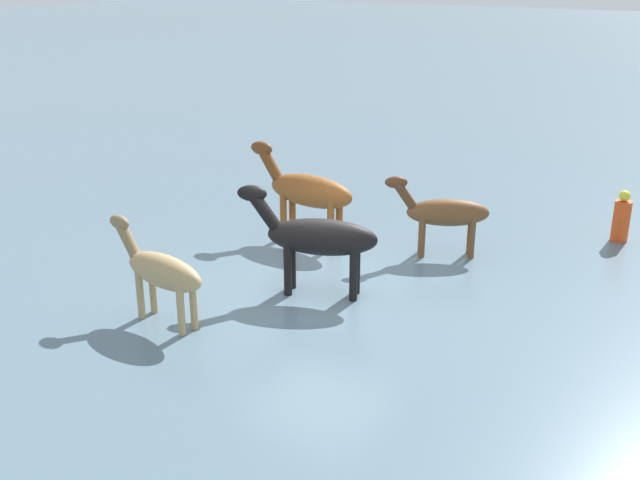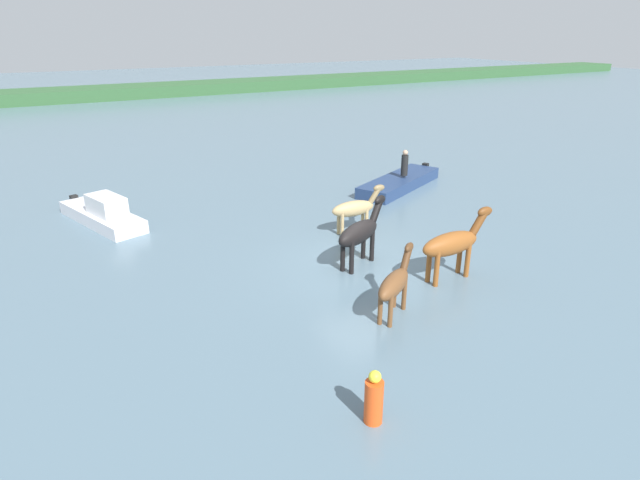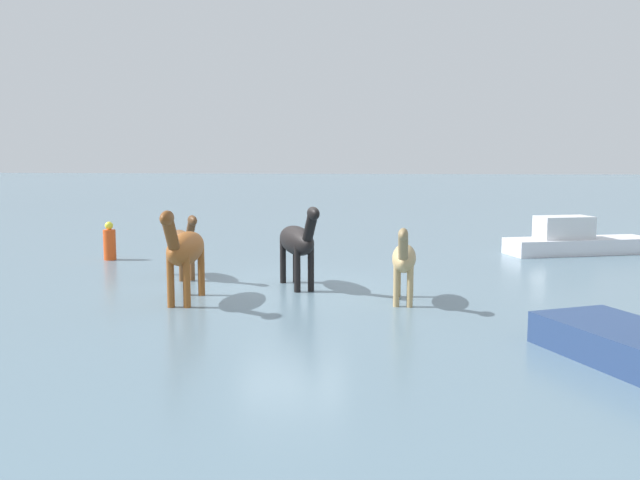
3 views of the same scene
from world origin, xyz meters
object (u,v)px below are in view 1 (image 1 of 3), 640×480
at_px(horse_chestnut_trailing, 317,237).
at_px(horse_dark_mare, 307,191).
at_px(horse_rear_stallion, 444,213).
at_px(buoy_channel_marker, 621,218).
at_px(horse_mid_herd, 161,271).

relative_size(horse_chestnut_trailing, horse_dark_mare, 0.95).
distance_m(horse_rear_stallion, buoy_channel_marker, 4.11).
bearing_deg(horse_dark_mare, horse_mid_herd, 93.51).
bearing_deg(horse_mid_herd, buoy_channel_marker, -118.33).
bearing_deg(horse_dark_mare, buoy_channel_marker, -146.07).
bearing_deg(horse_chestnut_trailing, horse_dark_mare, -74.18).
height_order(horse_mid_herd, buoy_channel_marker, horse_mid_herd).
bearing_deg(buoy_channel_marker, horse_rear_stallion, 47.39).
distance_m(horse_chestnut_trailing, horse_mid_herd, 2.82).
xyz_separation_m(horse_mid_herd, buoy_channel_marker, (-5.19, -8.50, -0.42)).
distance_m(horse_mid_herd, horse_rear_stallion, 6.00).
bearing_deg(horse_dark_mare, horse_chestnut_trailing, 128.58).
bearing_deg(horse_rear_stallion, buoy_channel_marker, -164.56).
height_order(horse_mid_herd, horse_dark_mare, horse_dark_mare).
relative_size(horse_dark_mare, buoy_channel_marker, 2.30).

